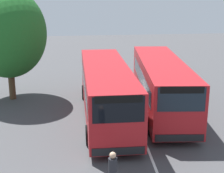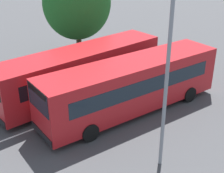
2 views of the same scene
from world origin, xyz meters
name	(u,v)px [view 1 (image 1 of 2)]	position (x,y,z in m)	size (l,w,h in m)	color
ground_plane	(133,113)	(0.00, 0.00, 0.00)	(76.38, 76.38, 0.00)	#424244
bus_far_left	(106,89)	(0.51, -1.73, 1.71)	(11.48, 2.83, 3.09)	#AD191E
bus_center_left	(161,83)	(-0.45, 1.84, 1.71)	(11.64, 3.76, 3.09)	#AD191E
pedestrian	(113,171)	(8.69, -2.41, 1.07)	(0.45, 0.45, 1.81)	#232833
depot_tree	(8,33)	(-3.82, -7.78, 4.55)	(5.68, 5.11, 7.54)	#4C3823
lane_stripe_outer_left	(133,112)	(0.00, 0.00, 0.00)	(16.37, 0.12, 0.01)	silver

